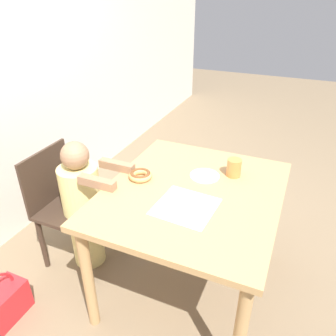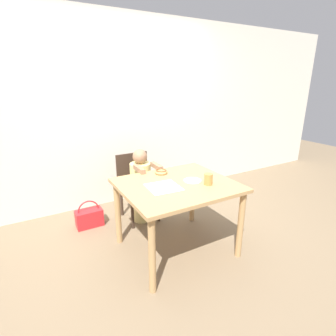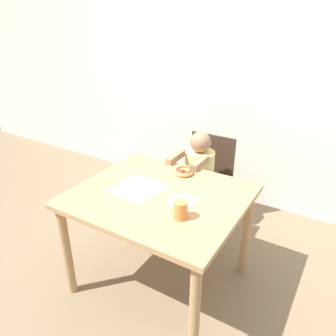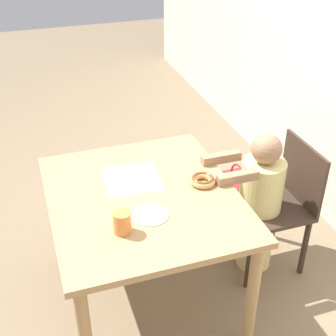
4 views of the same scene
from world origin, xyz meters
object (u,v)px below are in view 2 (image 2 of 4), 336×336
object	(u,v)px
child_figure	(141,186)
chair	(137,185)
handbag	(89,217)
donut	(161,172)
cup	(208,179)

from	to	relation	value
child_figure	chair	bearing A→B (deg)	90.00
chair	handbag	distance (m)	0.69
chair	handbag	size ratio (longest dim) A/B	2.44
child_figure	donut	world-z (taller)	child_figure
cup	donut	bearing A→B (deg)	116.99
chair	handbag	xyz separation A→B (m)	(-0.61, 0.06, -0.32)
handbag	cup	bearing A→B (deg)	-49.12
child_figure	handbag	size ratio (longest dim) A/B	2.77
chair	donut	distance (m)	0.61
donut	handbag	bearing A→B (deg)	139.40
donut	cup	bearing A→B (deg)	-63.01
chair	handbag	bearing A→B (deg)	174.25
handbag	cup	world-z (taller)	cup
donut	handbag	xyz separation A→B (m)	(-0.67, 0.58, -0.64)
cup	chair	bearing A→B (deg)	107.36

